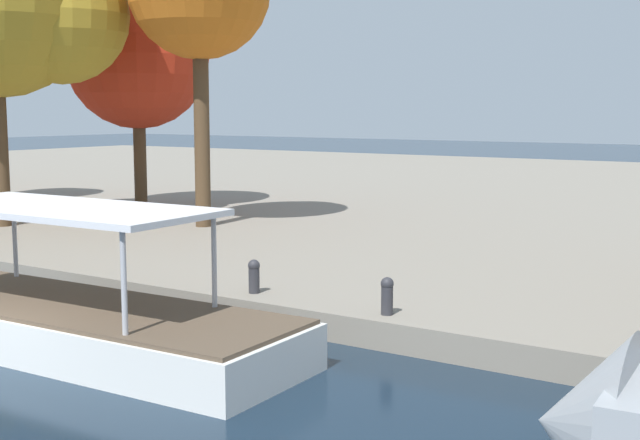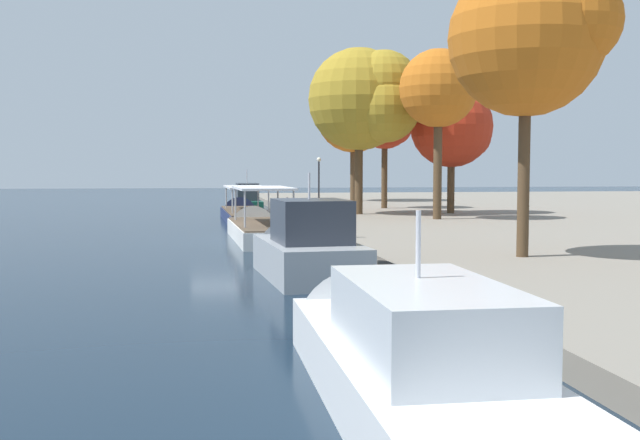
{
  "view_description": "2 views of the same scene",
  "coord_description": "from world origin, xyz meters",
  "px_view_note": "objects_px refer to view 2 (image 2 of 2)",
  "views": [
    {
      "loc": [
        13.41,
        -8.37,
        4.72
      ],
      "look_at": [
        3.22,
        6.88,
        2.33
      ],
      "focal_mm": 47.71,
      "sensor_mm": 36.0,
      "label": 1
    },
    {
      "loc": [
        39.89,
        -0.59,
        3.82
      ],
      "look_at": [
        6.46,
        4.58,
        1.52
      ],
      "focal_mm": 42.53,
      "sensor_mm": 36.0,
      "label": 2
    }
  ],
  "objects_px": {
    "motor_yacht_0": "(246,202)",
    "tour_boat_2": "(260,232)",
    "motor_yacht_3": "(305,253)",
    "lamp_post": "(319,183)",
    "tree_0": "(369,98)",
    "mooring_bollard_1": "(342,223)",
    "tree_1": "(384,124)",
    "tree_3": "(441,87)",
    "tour_boat_1": "(245,216)",
    "mooring_bollard_2": "(353,229)",
    "mooring_bollard_0": "(287,202)",
    "tree_4": "(533,35)",
    "tree_2": "(353,115)",
    "tree_5": "(453,129)",
    "motor_yacht_4": "(402,361)"
  },
  "relations": [
    {
      "from": "tree_2",
      "to": "tree_1",
      "type": "bearing_deg",
      "value": -0.61
    },
    {
      "from": "tour_boat_2",
      "to": "motor_yacht_3",
      "type": "distance_m",
      "value": 14.5
    },
    {
      "from": "mooring_bollard_2",
      "to": "motor_yacht_4",
      "type": "bearing_deg",
      "value": -9.25
    },
    {
      "from": "motor_yacht_0",
      "to": "tree_3",
      "type": "distance_m",
      "value": 27.06
    },
    {
      "from": "lamp_post",
      "to": "tree_4",
      "type": "xyz_separation_m",
      "value": [
        29.35,
        3.28,
        5.83
      ]
    },
    {
      "from": "motor_yacht_4",
      "to": "tree_4",
      "type": "distance_m",
      "value": 18.18
    },
    {
      "from": "mooring_bollard_0",
      "to": "tour_boat_1",
      "type": "bearing_deg",
      "value": -30.79
    },
    {
      "from": "motor_yacht_3",
      "to": "tree_3",
      "type": "distance_m",
      "value": 24.41
    },
    {
      "from": "tree_5",
      "to": "tree_3",
      "type": "bearing_deg",
      "value": -25.31
    },
    {
      "from": "lamp_post",
      "to": "tree_1",
      "type": "distance_m",
      "value": 9.17
    },
    {
      "from": "motor_yacht_3",
      "to": "tree_0",
      "type": "relative_size",
      "value": 0.67
    },
    {
      "from": "motor_yacht_4",
      "to": "tree_3",
      "type": "bearing_deg",
      "value": -18.81
    },
    {
      "from": "mooring_bollard_1",
      "to": "tree_4",
      "type": "bearing_deg",
      "value": 21.11
    },
    {
      "from": "motor_yacht_3",
      "to": "mooring_bollard_2",
      "type": "bearing_deg",
      "value": -26.88
    },
    {
      "from": "mooring_bollard_2",
      "to": "tree_2",
      "type": "distance_m",
      "value": 40.92
    },
    {
      "from": "tree_3",
      "to": "mooring_bollard_2",
      "type": "bearing_deg",
      "value": -34.14
    },
    {
      "from": "motor_yacht_0",
      "to": "tree_0",
      "type": "height_order",
      "value": "tree_0"
    },
    {
      "from": "tree_1",
      "to": "tree_3",
      "type": "distance_m",
      "value": 13.91
    },
    {
      "from": "tour_boat_2",
      "to": "motor_yacht_0",
      "type": "bearing_deg",
      "value": -3.89
    },
    {
      "from": "mooring_bollard_1",
      "to": "tree_5",
      "type": "distance_m",
      "value": 18.92
    },
    {
      "from": "tree_1",
      "to": "tree_4",
      "type": "bearing_deg",
      "value": -4.77
    },
    {
      "from": "motor_yacht_4",
      "to": "mooring_bollard_0",
      "type": "xyz_separation_m",
      "value": [
        -50.41,
        3.65,
        0.42
      ]
    },
    {
      "from": "mooring_bollard_0",
      "to": "tree_5",
      "type": "distance_m",
      "value": 15.77
    },
    {
      "from": "mooring_bollard_1",
      "to": "tree_4",
      "type": "relative_size",
      "value": 0.07
    },
    {
      "from": "motor_yacht_4",
      "to": "mooring_bollard_1",
      "type": "distance_m",
      "value": 26.39
    },
    {
      "from": "mooring_bollard_0",
      "to": "tree_4",
      "type": "height_order",
      "value": "tree_4"
    },
    {
      "from": "tour_boat_1",
      "to": "tour_boat_2",
      "type": "bearing_deg",
      "value": 178.56
    },
    {
      "from": "motor_yacht_0",
      "to": "tree_3",
      "type": "relative_size",
      "value": 0.9
    },
    {
      "from": "tour_boat_1",
      "to": "motor_yacht_4",
      "type": "xyz_separation_m",
      "value": [
        43.91,
        0.22,
        0.34
      ]
    },
    {
      "from": "tree_5",
      "to": "tree_1",
      "type": "bearing_deg",
      "value": -157.1
    },
    {
      "from": "lamp_post",
      "to": "tree_3",
      "type": "distance_m",
      "value": 12.62
    },
    {
      "from": "tour_boat_2",
      "to": "lamp_post",
      "type": "relative_size",
      "value": 2.9
    },
    {
      "from": "tour_boat_1",
      "to": "tree_4",
      "type": "bearing_deg",
      "value": -165.32
    },
    {
      "from": "tree_2",
      "to": "mooring_bollard_0",
      "type": "bearing_deg",
      "value": -34.2
    },
    {
      "from": "motor_yacht_0",
      "to": "motor_yacht_4",
      "type": "relative_size",
      "value": 0.92
    },
    {
      "from": "tree_0",
      "to": "tour_boat_2",
      "type": "bearing_deg",
      "value": -37.36
    },
    {
      "from": "tour_boat_2",
      "to": "motor_yacht_3",
      "type": "height_order",
      "value": "motor_yacht_3"
    },
    {
      "from": "motor_yacht_4",
      "to": "mooring_bollard_1",
      "type": "xyz_separation_m",
      "value": [
        -26.11,
        3.8,
        0.39
      ]
    },
    {
      "from": "mooring_bollard_1",
      "to": "tree_1",
      "type": "relative_size",
      "value": 0.08
    },
    {
      "from": "motor_yacht_0",
      "to": "mooring_bollard_0",
      "type": "height_order",
      "value": "motor_yacht_0"
    },
    {
      "from": "mooring_bollard_1",
      "to": "tree_0",
      "type": "height_order",
      "value": "tree_0"
    },
    {
      "from": "motor_yacht_0",
      "to": "tour_boat_2",
      "type": "xyz_separation_m",
      "value": [
        28.81,
        -0.87,
        -0.34
      ]
    },
    {
      "from": "tree_4",
      "to": "motor_yacht_3",
      "type": "bearing_deg",
      "value": -93.28
    },
    {
      "from": "lamp_post",
      "to": "motor_yacht_3",
      "type": "bearing_deg",
      "value": -9.67
    },
    {
      "from": "mooring_bollard_0",
      "to": "lamp_post",
      "type": "distance_m",
      "value": 7.46
    },
    {
      "from": "tree_0",
      "to": "tree_4",
      "type": "height_order",
      "value": "tree_0"
    },
    {
      "from": "tree_3",
      "to": "tree_4",
      "type": "xyz_separation_m",
      "value": [
        20.46,
        -3.2,
        -0.36
      ]
    },
    {
      "from": "tree_2",
      "to": "tree_4",
      "type": "height_order",
      "value": "tree_2"
    },
    {
      "from": "tour_boat_1",
      "to": "tree_1",
      "type": "xyz_separation_m",
      "value": [
        -4.34,
        11.58,
        7.19
      ]
    },
    {
      "from": "mooring_bollard_1",
      "to": "tree_3",
      "type": "height_order",
      "value": "tree_3"
    }
  ]
}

